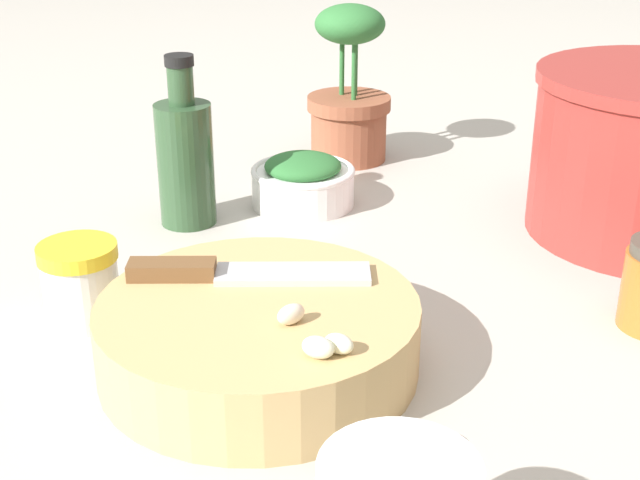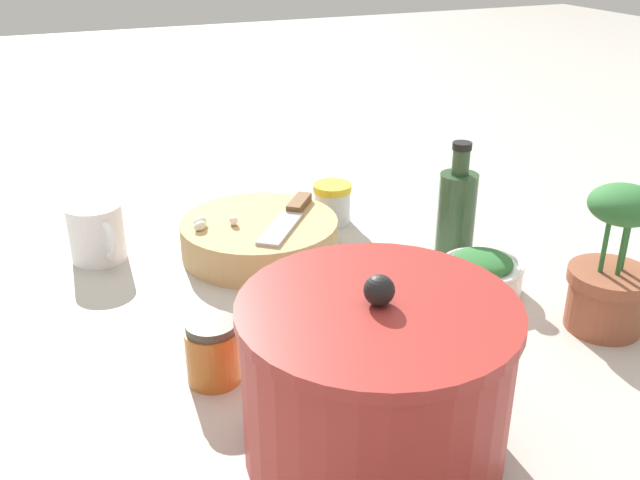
% 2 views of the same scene
% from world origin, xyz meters
% --- Properties ---
extents(ground_plane, '(5.00, 5.00, 0.00)m').
position_xyz_m(ground_plane, '(0.00, 0.00, 0.00)').
color(ground_plane, '#B2ADA3').
extents(cutting_board, '(0.24, 0.24, 0.05)m').
position_xyz_m(cutting_board, '(0.09, -0.12, 0.03)').
color(cutting_board, tan).
rests_on(cutting_board, ground_plane).
extents(chef_knife, '(0.14, 0.16, 0.01)m').
position_xyz_m(chef_knife, '(0.05, -0.11, 0.06)').
color(chef_knife, brown).
rests_on(chef_knife, cutting_board).
extents(garlic_cloves, '(0.07, 0.04, 0.02)m').
position_xyz_m(garlic_cloves, '(0.16, -0.12, 0.06)').
color(garlic_cloves, '#EAEBCD').
rests_on(garlic_cloves, cutting_board).
extents(herb_bowl, '(0.11, 0.11, 0.06)m').
position_xyz_m(herb_bowl, '(-0.15, 0.11, 0.03)').
color(herb_bowl, white).
rests_on(herb_bowl, ground_plane).
extents(spice_jar, '(0.06, 0.06, 0.07)m').
position_xyz_m(spice_jar, '(-0.06, -0.19, 0.03)').
color(spice_jar, silver).
rests_on(spice_jar, ground_plane).
extents(coffee_mug, '(0.08, 0.11, 0.09)m').
position_xyz_m(coffee_mug, '(0.32, -0.19, 0.04)').
color(coffee_mug, white).
rests_on(coffee_mug, ground_plane).
extents(honey_jar, '(0.06, 0.06, 0.07)m').
position_xyz_m(honey_jar, '(0.24, 0.17, 0.04)').
color(honey_jar, '#B26023').
rests_on(honey_jar, ground_plane).
extents(oil_bottle, '(0.06, 0.06, 0.17)m').
position_xyz_m(oil_bottle, '(-0.19, -0.01, 0.07)').
color(oil_bottle, '#2D4C2D').
rests_on(oil_bottle, ground_plane).
extents(stock_pot, '(0.26, 0.26, 0.19)m').
position_xyz_m(stock_pot, '(0.13, 0.34, 0.08)').
color(stock_pot, '#9E2D28').
rests_on(stock_pot, ground_plane).
extents(potted_herb, '(0.10, 0.10, 0.19)m').
position_xyz_m(potted_herb, '(-0.24, 0.25, 0.08)').
color(potted_herb, '#935138').
rests_on(potted_herb, ground_plane).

